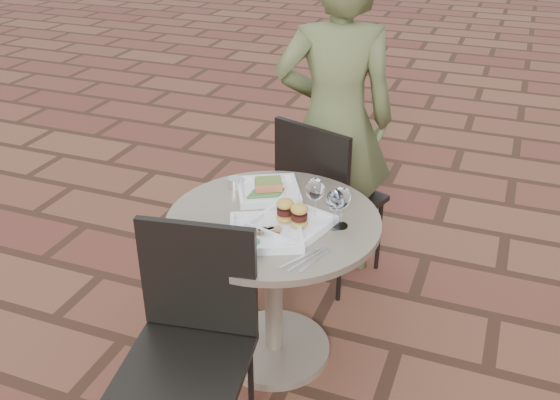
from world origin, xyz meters
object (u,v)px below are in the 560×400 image
(diner, at_px, (335,123))
(cafe_table, at_px, (274,267))
(plate_sliders, at_px, (292,219))
(chair_far, at_px, (323,190))
(plate_salmon, at_px, (268,190))
(chair_near, at_px, (192,328))
(plate_tuna, at_px, (266,232))

(diner, bearing_deg, cafe_table, 68.17)
(plate_sliders, bearing_deg, cafe_table, 158.06)
(chair_far, xyz_separation_m, plate_salmon, (-0.12, -0.45, 0.20))
(plate_sliders, bearing_deg, chair_near, -110.48)
(diner, relative_size, plate_sliders, 5.01)
(plate_salmon, bearing_deg, chair_near, -89.93)
(chair_near, bearing_deg, plate_sliders, 60.01)
(chair_near, distance_m, plate_salmon, 0.77)
(diner, height_order, plate_salmon, diner)
(plate_tuna, bearing_deg, chair_far, 90.50)
(chair_far, relative_size, chair_near, 1.00)
(chair_near, bearing_deg, chair_far, 74.95)
(chair_near, relative_size, diner, 0.54)
(cafe_table, bearing_deg, diner, 88.90)
(plate_salmon, distance_m, plate_sliders, 0.30)
(diner, bearing_deg, plate_sliders, 74.64)
(plate_salmon, bearing_deg, diner, 79.80)
(plate_salmon, xyz_separation_m, plate_sliders, (0.20, -0.23, 0.01))
(cafe_table, distance_m, plate_tuna, 0.30)
(cafe_table, xyz_separation_m, plate_tuna, (0.03, -0.14, 0.26))
(chair_far, height_order, plate_sliders, chair_far)
(plate_sliders, bearing_deg, diner, 95.36)
(cafe_table, xyz_separation_m, diner, (0.02, 0.82, 0.37))
(cafe_table, relative_size, diner, 0.53)
(chair_far, bearing_deg, plate_tuna, 108.90)
(chair_far, bearing_deg, plate_salmon, 93.89)
(chair_far, bearing_deg, cafe_table, 106.74)
(chair_far, height_order, diner, diner)
(plate_salmon, bearing_deg, plate_tuna, -69.55)
(chair_near, bearing_deg, diner, 75.79)
(chair_far, relative_size, plate_tuna, 2.47)
(plate_salmon, height_order, plate_tuna, plate_salmon)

